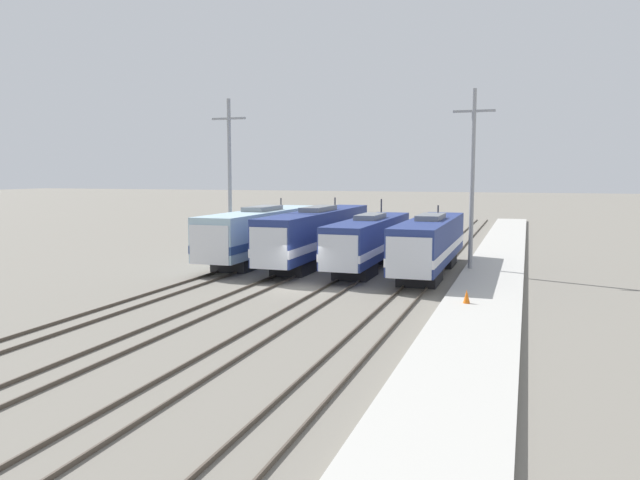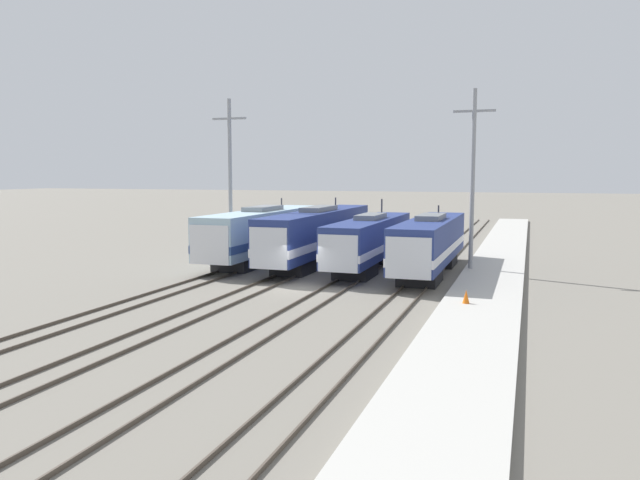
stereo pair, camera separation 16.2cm
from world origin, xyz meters
TOP-DOWN VIEW (x-y plane):
  - ground_plane at (0.00, 0.00)m, footprint 400.00×400.00m
  - rail_pair_far_left at (-6.72, 0.00)m, footprint 1.51×120.00m
  - rail_pair_center_left at (-2.24, 0.00)m, footprint 1.51×120.00m
  - rail_pair_center_right at (2.24, 0.00)m, footprint 1.51×120.00m
  - rail_pair_far_right at (6.72, 0.00)m, footprint 1.51×120.00m
  - locomotive_far_left at (-6.72, 9.68)m, footprint 3.13×17.54m
  - locomotive_center_left at (-2.24, 9.99)m, footprint 2.78×19.70m
  - locomotive_center_right at (2.24, 8.54)m, footprint 2.76×16.17m
  - locomotive_far_right at (6.72, 7.62)m, footprint 2.89×16.54m
  - catenary_tower_left at (-9.20, 9.47)m, footprint 2.83×0.30m
  - catenary_tower_right at (9.33, 9.47)m, footprint 2.83×0.30m
  - platform at (10.92, 0.00)m, footprint 4.00×120.00m
  - traffic_cone at (10.21, -2.68)m, footprint 0.36×0.36m

SIDE VIEW (x-z plane):
  - ground_plane at x=0.00m, z-range 0.00..0.00m
  - rail_pair_far_left at x=-6.72m, z-range 0.00..0.15m
  - rail_pair_center_left at x=-2.24m, z-range 0.00..0.15m
  - rail_pair_center_right at x=2.24m, z-range 0.00..0.15m
  - rail_pair_far_right at x=6.72m, z-range 0.00..0.15m
  - platform at x=10.92m, z-range 0.00..0.32m
  - traffic_cone at x=10.21m, z-range 0.32..1.01m
  - locomotive_center_right at x=2.24m, z-range -0.41..4.54m
  - locomotive_far_right at x=6.72m, z-range -0.16..4.41m
  - locomotive_far_left at x=-6.72m, z-range -0.18..4.66m
  - locomotive_center_left at x=-2.24m, z-range -0.21..4.71m
  - catenary_tower_left at x=-9.20m, z-range 0.29..12.95m
  - catenary_tower_right at x=9.33m, z-range 0.29..12.95m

